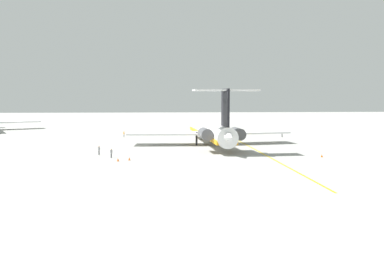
{
  "coord_description": "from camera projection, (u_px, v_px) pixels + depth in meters",
  "views": [
    {
      "loc": [
        -89.38,
        16.92,
        10.62
      ],
      "look_at": [
        -0.2,
        10.57,
        2.89
      ],
      "focal_mm": 37.01,
      "sensor_mm": 36.0,
      "label": 1
    }
  ],
  "objects": [
    {
      "name": "ground",
      "position": [
        238.0,
        144.0,
        90.94
      ],
      "size": [
        399.55,
        399.55,
        0.0
      ],
      "primitive_type": "plane",
      "color": "#9E9E99"
    },
    {
      "name": "main_jetliner",
      "position": [
        210.0,
        130.0,
        88.81
      ],
      "size": [
        42.27,
        37.47,
        12.31
      ],
      "rotation": [
        0.0,
        0.0,
        0.07
      ],
      "color": "white",
      "rests_on": "ground"
    },
    {
      "name": "ground_crew_near_nose",
      "position": [
        99.0,
        149.0,
        73.58
      ],
      "size": [
        0.28,
        0.4,
        1.72
      ],
      "rotation": [
        0.0,
        0.0,
        5.83
      ],
      "color": "black",
      "rests_on": "ground"
    },
    {
      "name": "ground_crew_near_tail",
      "position": [
        111.0,
        152.0,
        69.94
      ],
      "size": [
        0.27,
        0.42,
        1.68
      ],
      "rotation": [
        0.0,
        0.0,
        6.09
      ],
      "color": "black",
      "rests_on": "ground"
    },
    {
      "name": "ground_crew_portside",
      "position": [
        124.0,
        133.0,
        106.47
      ],
      "size": [
        0.38,
        0.27,
        1.7
      ],
      "rotation": [
        0.0,
        0.0,
        5.23
      ],
      "color": "black",
      "rests_on": "ground"
    },
    {
      "name": "ground_crew_starboard",
      "position": [
        282.0,
        133.0,
        106.97
      ],
      "size": [
        0.28,
        0.43,
        1.75
      ],
      "rotation": [
        0.0,
        0.0,
        0.3
      ],
      "color": "black",
      "rests_on": "ground"
    },
    {
      "name": "safety_cone_nose",
      "position": [
        129.0,
        159.0,
        67.36
      ],
      "size": [
        0.4,
        0.4,
        0.55
      ],
      "primitive_type": "cone",
      "color": "#EA590F",
      "rests_on": "ground"
    },
    {
      "name": "safety_cone_wingtip",
      "position": [
        118.0,
        160.0,
        66.31
      ],
      "size": [
        0.4,
        0.4,
        0.55
      ],
      "primitive_type": "cone",
      "color": "#EA590F",
      "rests_on": "ground"
    },
    {
      "name": "safety_cone_tail",
      "position": [
        322.0,
        156.0,
        70.89
      ],
      "size": [
        0.4,
        0.4,
        0.55
      ],
      "primitive_type": "cone",
      "color": "#EA590F",
      "rests_on": "ground"
    },
    {
      "name": "taxiway_centreline",
      "position": [
        245.0,
        144.0,
        90.86
      ],
      "size": [
        94.16,
        1.49,
        0.01
      ],
      "primitive_type": "cube",
      "rotation": [
        0.0,
        0.0,
        0.01
      ],
      "color": "gold",
      "rests_on": "ground"
    }
  ]
}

